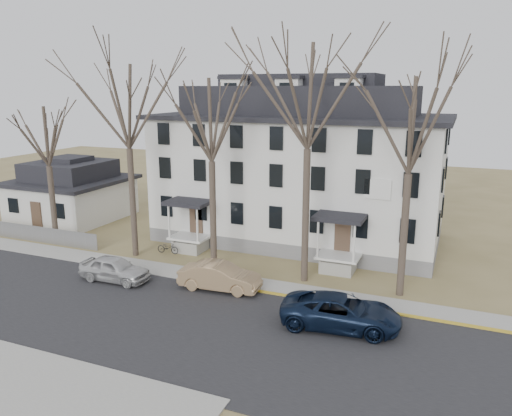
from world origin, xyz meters
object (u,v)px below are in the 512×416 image
at_px(tree_mid_right, 412,119).
at_px(boarding_house, 300,168).
at_px(car_tan, 220,277).
at_px(tree_mid_left, 211,114).
at_px(car_navy, 341,312).
at_px(tree_center, 309,89).
at_px(tree_far_left, 127,100).
at_px(small_house, 72,193).
at_px(tree_bungalow, 46,132).
at_px(car_silver, 115,269).
at_px(bicycle_left, 168,248).

bearing_deg(tree_mid_right, boarding_house, 136.19).
bearing_deg(car_tan, tree_mid_left, 27.79).
height_order(tree_mid_left, car_navy, tree_mid_left).
bearing_deg(boarding_house, tree_mid_right, -43.81).
height_order(tree_mid_left, tree_center, tree_center).
bearing_deg(tree_far_left, car_navy, -18.35).
height_order(tree_mid_right, car_navy, tree_mid_right).
relative_size(boarding_house, tree_far_left, 1.52).
bearing_deg(small_house, tree_center, -15.08).
xyz_separation_m(tree_mid_left, tree_bungalow, (-13.00, 0.00, -1.48)).
distance_m(tree_bungalow, car_tan, 17.03).
bearing_deg(car_navy, car_tan, 69.17).
bearing_deg(tree_mid_left, car_silver, -134.28).
xyz_separation_m(tree_far_left, tree_bungalow, (-7.00, 0.00, -2.22)).
height_order(boarding_house, car_tan, boarding_house).
relative_size(small_house, tree_bungalow, 0.81).
height_order(small_house, tree_bungalow, tree_bungalow).
distance_m(tree_mid_left, bicycle_left, 10.11).
relative_size(boarding_house, tree_mid_right, 1.63).
distance_m(tree_far_left, tree_bungalow, 7.34).
distance_m(boarding_house, car_navy, 15.41).
bearing_deg(tree_mid_left, tree_bungalow, 180.00).
relative_size(tree_mid_left, car_tan, 2.75).
bearing_deg(car_tan, bicycle_left, 50.64).
xyz_separation_m(tree_center, car_tan, (-3.97, -3.20, -10.32)).
bearing_deg(tree_bungalow, bicycle_left, 6.68).
relative_size(tree_far_left, car_navy, 2.43).
bearing_deg(car_silver, bicycle_left, -3.18).
bearing_deg(tree_far_left, tree_mid_left, 0.00).
relative_size(tree_far_left, tree_mid_left, 1.08).
bearing_deg(tree_bungalow, tree_mid_right, 0.00).
xyz_separation_m(tree_mid_right, bicycle_left, (-15.58, 1.04, -9.19)).
distance_m(tree_mid_left, tree_bungalow, 13.08).
bearing_deg(tree_mid_left, car_navy, -28.55).
relative_size(small_house, car_tan, 1.88).
height_order(tree_far_left, tree_center, tree_center).
bearing_deg(tree_far_left, boarding_house, 42.18).
bearing_deg(small_house, bicycle_left, -21.74).
distance_m(tree_bungalow, car_silver, 12.24).
relative_size(tree_far_left, tree_mid_right, 1.08).
bearing_deg(boarding_house, small_house, -174.41).
relative_size(boarding_house, tree_bungalow, 1.93).
distance_m(tree_mid_left, car_silver, 10.79).
xyz_separation_m(tree_center, car_silver, (-10.29, -4.40, -10.35)).
bearing_deg(car_tan, tree_center, -55.70).
distance_m(tree_mid_right, car_tan, 13.35).
distance_m(tree_center, bicycle_left, 14.72).
bearing_deg(boarding_house, car_navy, -64.32).
bearing_deg(bicycle_left, car_tan, -128.60).
relative_size(car_silver, car_tan, 0.93).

